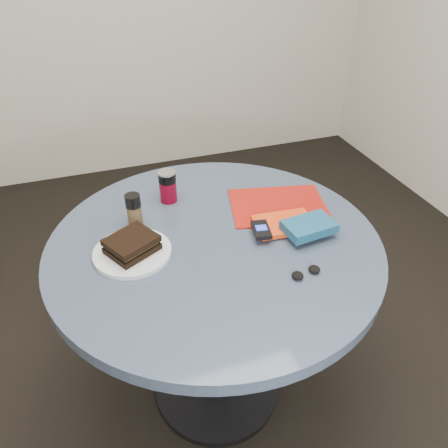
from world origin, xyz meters
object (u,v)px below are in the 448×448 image
object	(u,v)px
pepper_grinder	(134,210)
magazine	(278,205)
sandwich	(132,244)
headphones	(306,272)
novel	(309,227)
mp3_player	(261,230)
table	(215,280)
plate	(132,252)
red_book	(284,224)
soda_can	(168,186)

from	to	relation	value
pepper_grinder	magazine	world-z (taller)	pepper_grinder
sandwich	headphones	size ratio (longest dim) A/B	1.83
novel	mp3_player	xyz separation A→B (m)	(-0.14, 0.04, -0.01)
sandwich	novel	size ratio (longest dim) A/B	1.11
table	plate	distance (m)	0.30
headphones	red_book	bearing A→B (deg)	79.96
red_book	mp3_player	xyz separation A→B (m)	(-0.09, -0.02, 0.01)
table	magazine	distance (m)	0.32
sandwich	novel	bearing A→B (deg)	-9.02
table	novel	distance (m)	0.35
plate	mp3_player	bearing A→B (deg)	-6.48
mp3_player	headphones	bearing A→B (deg)	-75.94
sandwich	soda_can	bearing A→B (deg)	57.20
table	soda_can	distance (m)	0.35
pepper_grinder	red_book	distance (m)	0.47
magazine	plate	bearing A→B (deg)	-156.42
soda_can	red_book	xyz separation A→B (m)	(0.30, -0.27, -0.04)
plate	headphones	bearing A→B (deg)	-29.16
table	magazine	xyz separation A→B (m)	(0.26, 0.11, 0.17)
table	magazine	world-z (taller)	magazine
pepper_grinder	sandwich	bearing A→B (deg)	-102.48
plate	sandwich	distance (m)	0.03
mp3_player	headphones	distance (m)	0.20
sandwich	mp3_player	world-z (taller)	sandwich
pepper_grinder	red_book	bearing A→B (deg)	-20.58
novel	mp3_player	distance (m)	0.14
plate	novel	size ratio (longest dim) A/B	1.49
table	mp3_player	world-z (taller)	mp3_player
plate	soda_can	distance (m)	0.30
plate	table	bearing A→B (deg)	-2.02
plate	soda_can	bearing A→B (deg)	56.82
soda_can	magazine	distance (m)	0.37
novel	sandwich	bearing A→B (deg)	164.54
headphones	table	bearing A→B (deg)	128.70
novel	headphones	bearing A→B (deg)	-126.01
plate	headphones	distance (m)	0.49
table	red_book	distance (m)	0.29
soda_can	plate	bearing A→B (deg)	-123.18
magazine	red_book	distance (m)	0.12
plate	sandwich	size ratio (longest dim) A/B	1.34
magazine	pepper_grinder	bearing A→B (deg)	-173.21
sandwich	soda_can	distance (m)	0.30
sandwich	soda_can	xyz separation A→B (m)	(0.16, 0.25, 0.02)
table	headphones	distance (m)	0.34
table	red_book	size ratio (longest dim) A/B	5.52
sandwich	red_book	xyz separation A→B (m)	(0.47, -0.02, -0.02)
sandwich	headphones	bearing A→B (deg)	-29.06
soda_can	red_book	world-z (taller)	soda_can
sandwich	novel	world-z (taller)	sandwich
soda_can	magazine	world-z (taller)	soda_can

